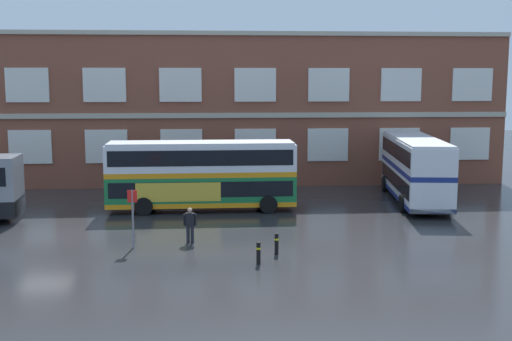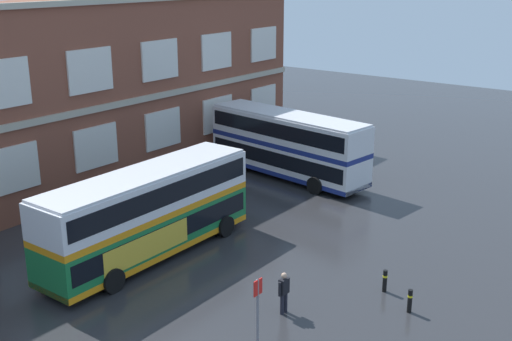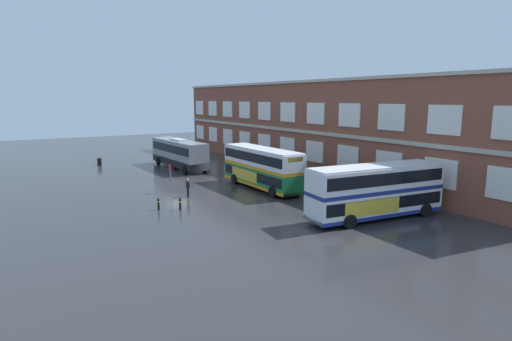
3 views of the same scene
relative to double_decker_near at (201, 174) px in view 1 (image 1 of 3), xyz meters
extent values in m
plane|color=#2B2B2D|center=(-7.71, -3.89, -2.15)|extent=(120.00, 120.00, 0.00)
cube|color=brown|center=(-6.74, 12.11, 3.21)|extent=(57.74, 8.00, 10.72)
cube|color=#B2A893|center=(-6.74, 8.03, 3.00)|extent=(57.74, 0.16, 0.36)
cube|color=#B2A893|center=(-6.74, 8.06, 8.72)|extent=(57.74, 0.28, 0.30)
cube|color=silver|center=(-11.99, 8.05, 0.85)|extent=(2.94, 0.12, 2.36)
cube|color=silver|center=(-6.74, 8.05, 0.85)|extent=(2.94, 0.12, 2.36)
cube|color=silver|center=(-1.49, 8.05, 0.85)|extent=(2.94, 0.12, 2.36)
cube|color=silver|center=(3.76, 8.05, 0.85)|extent=(2.94, 0.12, 2.36)
cube|color=silver|center=(9.01, 8.05, 0.85)|extent=(2.94, 0.12, 2.36)
cube|color=silver|center=(14.26, 8.05, 0.85)|extent=(2.94, 0.12, 2.36)
cube|color=silver|center=(19.51, 8.05, 0.85)|extent=(2.94, 0.12, 2.36)
cube|color=silver|center=(-11.99, 8.05, 5.14)|extent=(2.94, 0.12, 2.36)
cube|color=silver|center=(-6.74, 8.05, 5.14)|extent=(2.94, 0.12, 2.36)
cube|color=silver|center=(-1.49, 8.05, 5.14)|extent=(2.94, 0.12, 2.36)
cube|color=silver|center=(3.76, 8.05, 5.14)|extent=(2.94, 0.12, 2.36)
cube|color=silver|center=(9.01, 8.05, 5.14)|extent=(2.94, 0.12, 2.36)
cube|color=silver|center=(14.26, 8.05, 5.14)|extent=(2.94, 0.12, 2.36)
cube|color=silver|center=(19.51, 8.05, 5.14)|extent=(2.94, 0.12, 2.36)
cube|color=#197038|center=(0.00, 0.00, -0.92)|extent=(11.02, 2.63, 1.75)
cube|color=black|center=(0.00, 0.00, -0.71)|extent=(10.58, 2.67, 0.90)
cube|color=orange|center=(0.00, 0.00, 0.10)|extent=(11.02, 2.63, 0.30)
cube|color=silver|center=(0.00, 0.00, 1.03)|extent=(11.02, 2.63, 1.55)
cube|color=black|center=(0.00, 0.00, 1.10)|extent=(10.58, 2.67, 0.90)
cube|color=orange|center=(0.00, 0.00, -1.66)|extent=(11.02, 2.65, 0.28)
cube|color=silver|center=(0.00, 0.00, 1.86)|extent=(10.80, 2.53, 0.12)
cube|color=gold|center=(-1.31, -1.30, -0.84)|extent=(4.84, 0.07, 1.10)
cube|color=yellow|center=(5.47, 0.04, 1.45)|extent=(0.07, 1.66, 0.40)
cylinder|color=black|center=(3.86, -1.24, -1.63)|extent=(1.04, 0.33, 1.04)
cylinder|color=black|center=(3.84, 1.31, -1.63)|extent=(1.04, 0.33, 1.04)
cylinder|color=black|center=(-3.29, -1.30, -1.63)|extent=(1.04, 0.33, 1.04)
cylinder|color=black|center=(-3.31, 1.25, -1.63)|extent=(1.04, 0.33, 1.04)
cube|color=silver|center=(13.39, 1.64, -0.92)|extent=(3.89, 11.23, 1.75)
cube|color=black|center=(13.39, 1.64, -0.71)|extent=(3.88, 10.80, 0.90)
cube|color=navy|center=(13.39, 1.64, 0.10)|extent=(3.89, 11.23, 0.30)
cube|color=silver|center=(13.39, 1.64, 1.03)|extent=(3.89, 11.23, 1.55)
cube|color=black|center=(13.39, 1.64, 1.10)|extent=(3.88, 10.80, 0.90)
cube|color=navy|center=(13.39, 1.64, -1.66)|extent=(3.91, 11.23, 0.28)
cube|color=silver|center=(13.39, 1.64, 1.86)|extent=(3.76, 11.00, 0.12)
cube|color=gold|center=(14.51, 0.17, -0.84)|extent=(0.63, 4.81, 1.10)
cube|color=yellow|center=(14.07, 7.06, 1.45)|extent=(1.65, 0.26, 0.40)
cylinder|color=black|center=(15.13, 5.30, -1.63)|extent=(0.45, 1.07, 1.04)
cylinder|color=black|center=(12.60, 5.61, -1.63)|extent=(0.45, 1.07, 1.04)
cylinder|color=black|center=(14.25, -1.80, -1.63)|extent=(0.45, 1.07, 1.04)
cylinder|color=black|center=(11.72, -1.48, -1.63)|extent=(0.45, 1.07, 1.04)
cylinder|color=black|center=(-0.58, -7.75, -1.72)|extent=(0.17, 0.17, 0.85)
cylinder|color=black|center=(-0.38, -7.76, -1.72)|extent=(0.17, 0.17, 0.85)
cube|color=black|center=(-0.48, -7.75, -1.00)|extent=(0.41, 0.26, 0.60)
cylinder|color=black|center=(-0.74, -7.74, -1.03)|extent=(0.12, 0.12, 0.57)
cylinder|color=black|center=(-0.22, -7.77, -1.03)|extent=(0.12, 0.12, 0.57)
sphere|color=tan|center=(-0.48, -7.75, -0.56)|extent=(0.22, 0.22, 0.22)
cylinder|color=slate|center=(-3.07, -8.45, -0.80)|extent=(0.10, 0.10, 2.70)
cube|color=red|center=(-3.07, -8.47, 0.27)|extent=(0.44, 0.04, 0.56)
cylinder|color=black|center=(3.41, -10.04, -1.67)|extent=(0.18, 0.18, 0.95)
cylinder|color=yellow|center=(3.41, -10.04, -1.47)|extent=(0.19, 0.19, 0.08)
cylinder|color=black|center=(2.49, -11.54, -1.67)|extent=(0.18, 0.18, 0.95)
cylinder|color=yellow|center=(2.49, -11.54, -1.47)|extent=(0.19, 0.19, 0.08)
camera|label=1|loc=(0.46, -37.96, 5.64)|focal=45.53mm
camera|label=2|loc=(-18.39, -20.03, 10.47)|focal=44.98mm
camera|label=3|loc=(34.17, -21.78, 6.86)|focal=28.77mm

